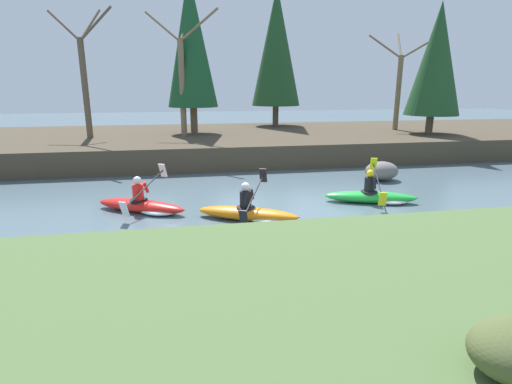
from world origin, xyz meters
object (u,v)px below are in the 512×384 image
Objects in this scene: kayaker_lead at (374,196)px; kayaker_trailing at (144,205)px; kayaker_middle at (252,213)px; boulder_midstream at (382,171)px.

kayaker_trailing is (-6.71, 0.29, 0.00)m from kayaker_lead.
kayaker_middle reaches higher than boulder_midstream.
kayaker_lead is at bearing -121.03° from boulder_midstream.
kayaker_trailing is at bearing -177.97° from kayaker_middle.
boulder_midstream is at bearing 58.96° from kayaker_middle.
kayaker_middle is at bearing -146.63° from boulder_midstream.
kayaker_lead is at bearing 26.73° from kayaker_trailing.
boulder_midstream is (1.63, 2.70, 0.15)m from kayaker_lead.
kayaker_middle is at bearing 5.67° from kayaker_trailing.
kayaker_middle is 6.61m from boulder_midstream.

